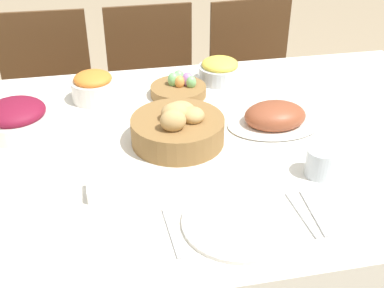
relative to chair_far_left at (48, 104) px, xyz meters
name	(u,v)px	position (x,y,z in m)	size (l,w,h in m)	color
dining_table	(192,238)	(0.50, -0.93, -0.10)	(1.88, 1.13, 0.78)	silver
chair_far_left	(48,104)	(0.00, 0.00, 0.00)	(0.43, 0.43, 0.89)	brown
chair_far_center	(154,94)	(0.50, 0.00, 0.00)	(0.43, 0.43, 0.89)	brown
chair_far_right	(256,85)	(1.02, 0.00, 0.00)	(0.45, 0.45, 0.89)	brown
bread_basket	(178,128)	(0.46, -0.93, 0.34)	(0.27, 0.27, 0.13)	olive
egg_basket	(179,88)	(0.52, -0.62, 0.31)	(0.19, 0.19, 0.08)	olive
ham_platter	(275,118)	(0.77, -0.89, 0.32)	(0.30, 0.21, 0.08)	silver
beet_salad_bowl	(16,118)	(0.00, -0.77, 0.33)	(0.21, 0.21, 0.10)	silver
carrot_bowl	(94,86)	(0.23, -0.60, 0.34)	(0.15, 0.15, 0.10)	silver
pineapple_bowl	(220,70)	(0.69, -0.53, 0.33)	(0.16, 0.16, 0.09)	silver
dinner_plate	(238,222)	(0.53, -1.31, 0.29)	(0.26, 0.26, 0.01)	silver
fork	(171,232)	(0.38, -1.31, 0.29)	(0.02, 0.17, 0.00)	#B7B7BC
knife	(301,214)	(0.69, -1.31, 0.29)	(0.02, 0.17, 0.00)	#B7B7BC
spoon	(313,213)	(0.72, -1.31, 0.29)	(0.02, 0.17, 0.00)	#B7B7BC
drinking_cup	(321,163)	(0.80, -1.17, 0.33)	(0.08, 0.08, 0.08)	silver
butter_dish	(111,188)	(0.26, -1.14, 0.31)	(0.12, 0.07, 0.03)	silver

